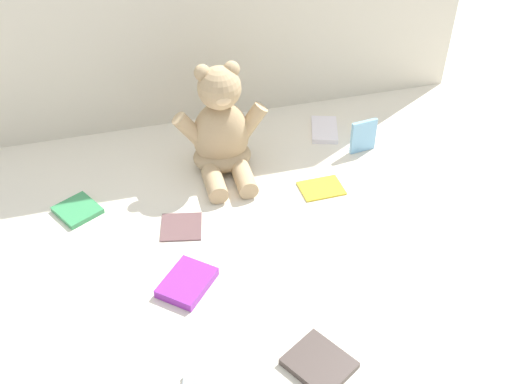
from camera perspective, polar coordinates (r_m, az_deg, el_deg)
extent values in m
plane|color=silver|center=(1.50, -0.64, -0.55)|extent=(3.20, 3.20, 0.00)
ellipsoid|color=tan|center=(1.56, -3.27, 5.29)|extent=(0.15, 0.11, 0.19)
ellipsoid|color=tan|center=(1.59, -3.15, 3.37)|extent=(0.15, 0.12, 0.07)
sphere|color=tan|center=(1.48, -3.42, 9.62)|extent=(0.11, 0.11, 0.11)
ellipsoid|color=beige|center=(1.45, -3.09, 8.61)|extent=(0.04, 0.03, 0.03)
sphere|color=tan|center=(1.47, -5.02, 10.98)|extent=(0.04, 0.04, 0.04)
sphere|color=tan|center=(1.48, -2.14, 11.35)|extent=(0.04, 0.04, 0.04)
cylinder|color=tan|center=(1.53, -6.14, 5.77)|extent=(0.09, 0.04, 0.10)
cylinder|color=tan|center=(1.55, -0.45, 6.59)|extent=(0.09, 0.04, 0.10)
cylinder|color=tan|center=(1.51, -3.85, 0.79)|extent=(0.05, 0.11, 0.05)
cylinder|color=tan|center=(1.53, -0.94, 1.25)|extent=(0.05, 0.11, 0.05)
cube|color=white|center=(1.75, 6.37, 5.77)|extent=(0.11, 0.14, 0.01)
cube|color=#7EB9E2|center=(1.66, 9.93, 5.13)|extent=(0.07, 0.02, 0.09)
cube|color=#399056|center=(1.52, -16.24, -1.62)|extent=(0.12, 0.13, 0.01)
cube|color=yellow|center=(1.54, 6.09, 0.43)|extent=(0.11, 0.08, 0.01)
cube|color=#4A3D39|center=(1.18, 6.10, -15.50)|extent=(0.14, 0.15, 0.01)
cube|color=brown|center=(1.43, -6.95, -3.17)|extent=(0.11, 0.11, 0.01)
cube|color=purple|center=(1.30, -6.41, -8.35)|extent=(0.14, 0.14, 0.02)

